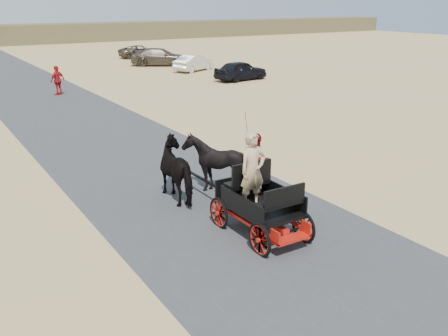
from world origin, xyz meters
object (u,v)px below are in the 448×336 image
car_a (241,70)px  horse_left (180,170)px  pedestrian (58,80)px  car_d (141,52)px  car_b (194,63)px  car_c (160,57)px  horse_right (214,163)px  carriage (260,220)px

car_a → horse_left: bearing=133.7°
pedestrian → car_d: bearing=-155.3°
horse_left → pedestrian: 18.40m
car_b → car_c: bearing=-16.9°
pedestrian → car_a: bearing=147.3°
horse_right → car_d: size_ratio=0.40×
horse_left → car_a: 22.23m
car_b → carriage: bearing=128.6°
pedestrian → horse_left: bearing=57.0°
horse_left → horse_right: 1.10m
horse_right → pedestrian: 18.35m
horse_left → horse_right: (1.10, 0.00, 0.00)m
horse_left → horse_right: bearing=-180.0°
car_a → car_d: size_ratio=0.93×
horse_left → car_d: horse_left is taller
car_c → car_a: bearing=-142.5°
horse_left → car_a: (13.75, 17.47, -0.17)m
pedestrian → horse_right: bearing=60.5°
car_c → car_d: bearing=22.2°
horse_right → car_b: (12.20, 23.47, -0.22)m
carriage → horse_left: bearing=100.4°
carriage → car_d: size_ratio=0.56×
carriage → car_b: bearing=64.3°
car_b → car_d: car_b is taller
horse_left → car_d: bearing=-111.4°
horse_left → horse_right: size_ratio=1.18×
carriage → horse_right: bearing=79.6°
car_c → horse_left: bearing=-172.9°
horse_left → car_b: horse_left is taller
car_c → car_d: (1.06, 6.70, -0.14)m
pedestrian → car_a: 12.39m
car_d → car_a: bearing=-175.4°
car_d → carriage: bearing=165.1°
carriage → car_d: (13.10, 37.81, 0.24)m
car_a → car_d: (-0.10, 17.34, -0.08)m
pedestrian → car_c: (11.19, 9.76, -0.13)m
carriage → horse_right: horse_right is taller
car_d → horse_right: bearing=164.4°
car_a → car_c: (-1.17, 10.64, 0.05)m
horse_left → car_a: size_ratio=0.50×
car_a → car_b: car_a is taller
carriage → pedestrian: pedestrian is taller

